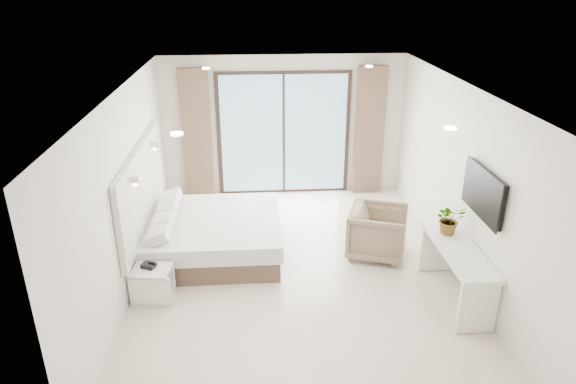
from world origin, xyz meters
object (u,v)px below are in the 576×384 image
object	(u,v)px
nightstand	(153,284)
armchair	(378,230)
console_desk	(458,262)
bed	(212,235)

from	to	relation	value
nightstand	armchair	size ratio (longest dim) A/B	0.64
nightstand	armchair	distance (m)	3.41
armchair	nightstand	bearing A→B (deg)	125.88
armchair	console_desk	bearing A→B (deg)	-128.86
nightstand	console_desk	bearing A→B (deg)	3.23
nightstand	console_desk	world-z (taller)	console_desk
nightstand	console_desk	xyz separation A→B (m)	(4.03, -0.29, 0.33)
nightstand	armchair	world-z (taller)	armchair
bed	nightstand	size ratio (longest dim) A/B	3.77
nightstand	bed	bearing A→B (deg)	66.56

